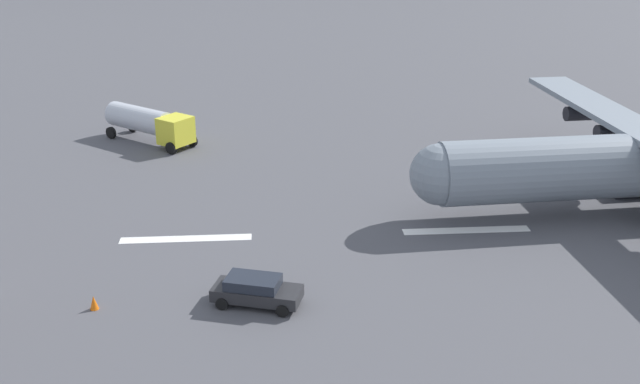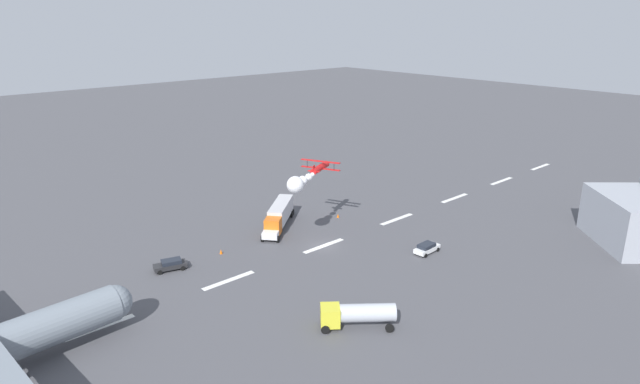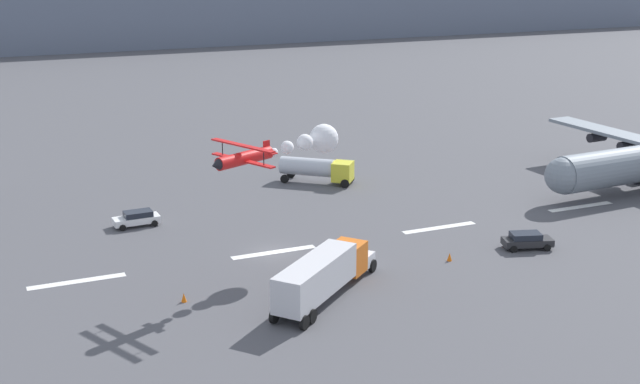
{
  "view_description": "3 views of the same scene",
  "coord_description": "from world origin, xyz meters",
  "px_view_note": "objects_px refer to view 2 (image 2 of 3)",
  "views": [
    {
      "loc": [
        22.59,
        -42.24,
        19.58
      ],
      "look_at": [
        25.64,
        0.0,
        2.84
      ],
      "focal_mm": 42.33,
      "sensor_mm": 36.0,
      "label": 1
    },
    {
      "loc": [
        51.99,
        57.37,
        34.2
      ],
      "look_at": [
        -4.42,
        -5.82,
        6.48
      ],
      "focal_mm": 30.25,
      "sensor_mm": 36.0,
      "label": 2
    },
    {
      "loc": [
        -24.34,
        -67.47,
        27.04
      ],
      "look_at": [
        5.34,
        1.76,
        4.62
      ],
      "focal_mm": 47.14,
      "sensor_mm": 36.0,
      "label": 3
    }
  ],
  "objects_px": {
    "fuel_tanker_truck": "(357,314)",
    "traffic_cone_far": "(221,252)",
    "followme_car_yellow": "(171,265)",
    "airport_staff_sedan": "(427,248)",
    "stunt_biplane_red": "(302,180)",
    "semi_truck_orange": "(279,215)",
    "traffic_cone_near": "(338,216)"
  },
  "relations": [
    {
      "from": "semi_truck_orange",
      "to": "followme_car_yellow",
      "type": "xyz_separation_m",
      "value": [
        21.64,
        2.97,
        -1.3
      ]
    },
    {
      "from": "fuel_tanker_truck",
      "to": "traffic_cone_near",
      "type": "height_order",
      "value": "fuel_tanker_truck"
    },
    {
      "from": "airport_staff_sedan",
      "to": "traffic_cone_far",
      "type": "relative_size",
      "value": 6.11
    },
    {
      "from": "airport_staff_sedan",
      "to": "stunt_biplane_red",
      "type": "bearing_deg",
      "value": -51.43
    },
    {
      "from": "semi_truck_orange",
      "to": "traffic_cone_far",
      "type": "bearing_deg",
      "value": 12.79
    },
    {
      "from": "followme_car_yellow",
      "to": "airport_staff_sedan",
      "type": "xyz_separation_m",
      "value": [
        -31.68,
        20.55,
        0.0
      ]
    },
    {
      "from": "followme_car_yellow",
      "to": "stunt_biplane_red",
      "type": "bearing_deg",
      "value": 164.22
    },
    {
      "from": "stunt_biplane_red",
      "to": "fuel_tanker_truck",
      "type": "relative_size",
      "value": 1.62
    },
    {
      "from": "stunt_biplane_red",
      "to": "airport_staff_sedan",
      "type": "bearing_deg",
      "value": 128.57
    },
    {
      "from": "traffic_cone_near",
      "to": "traffic_cone_far",
      "type": "distance_m",
      "value": 23.85
    },
    {
      "from": "fuel_tanker_truck",
      "to": "followme_car_yellow",
      "type": "distance_m",
      "value": 29.34
    },
    {
      "from": "stunt_biplane_red",
      "to": "traffic_cone_near",
      "type": "xyz_separation_m",
      "value": [
        -12.29,
        -4.91,
        -10.24
      ]
    },
    {
      "from": "fuel_tanker_truck",
      "to": "followme_car_yellow",
      "type": "xyz_separation_m",
      "value": [
        9.07,
        -27.89,
        -0.92
      ]
    },
    {
      "from": "stunt_biplane_red",
      "to": "traffic_cone_near",
      "type": "bearing_deg",
      "value": -158.22
    },
    {
      "from": "traffic_cone_far",
      "to": "fuel_tanker_truck",
      "type": "bearing_deg",
      "value": 91.82
    },
    {
      "from": "stunt_biplane_red",
      "to": "airport_staff_sedan",
      "type": "relative_size",
      "value": 2.9
    },
    {
      "from": "stunt_biplane_red",
      "to": "semi_truck_orange",
      "type": "distance_m",
      "value": 12.2
    },
    {
      "from": "fuel_tanker_truck",
      "to": "airport_staff_sedan",
      "type": "distance_m",
      "value": 23.79
    },
    {
      "from": "fuel_tanker_truck",
      "to": "semi_truck_orange",
      "type": "bearing_deg",
      "value": -112.17
    },
    {
      "from": "fuel_tanker_truck",
      "to": "traffic_cone_far",
      "type": "height_order",
      "value": "fuel_tanker_truck"
    },
    {
      "from": "semi_truck_orange",
      "to": "followme_car_yellow",
      "type": "bearing_deg",
      "value": 7.82
    },
    {
      "from": "followme_car_yellow",
      "to": "traffic_cone_near",
      "type": "bearing_deg",
      "value": 178.81
    },
    {
      "from": "stunt_biplane_red",
      "to": "traffic_cone_near",
      "type": "distance_m",
      "value": 16.73
    },
    {
      "from": "stunt_biplane_red",
      "to": "semi_truck_orange",
      "type": "bearing_deg",
      "value": -102.58
    },
    {
      "from": "traffic_cone_near",
      "to": "stunt_biplane_red",
      "type": "bearing_deg",
      "value": 21.78
    },
    {
      "from": "traffic_cone_near",
      "to": "traffic_cone_far",
      "type": "bearing_deg",
      "value": -1.4
    },
    {
      "from": "stunt_biplane_red",
      "to": "followme_car_yellow",
      "type": "height_order",
      "value": "stunt_biplane_red"
    },
    {
      "from": "stunt_biplane_red",
      "to": "airport_staff_sedan",
      "type": "xyz_separation_m",
      "value": [
        -11.94,
        14.97,
        -9.8
      ]
    },
    {
      "from": "followme_car_yellow",
      "to": "traffic_cone_far",
      "type": "bearing_deg",
      "value": 179.42
    },
    {
      "from": "fuel_tanker_truck",
      "to": "traffic_cone_far",
      "type": "xyz_separation_m",
      "value": [
        0.88,
        -27.81,
        -1.36
      ]
    },
    {
      "from": "followme_car_yellow",
      "to": "airport_staff_sedan",
      "type": "bearing_deg",
      "value": 147.03
    },
    {
      "from": "semi_truck_orange",
      "to": "traffic_cone_near",
      "type": "distance_m",
      "value": 11.14
    }
  ]
}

